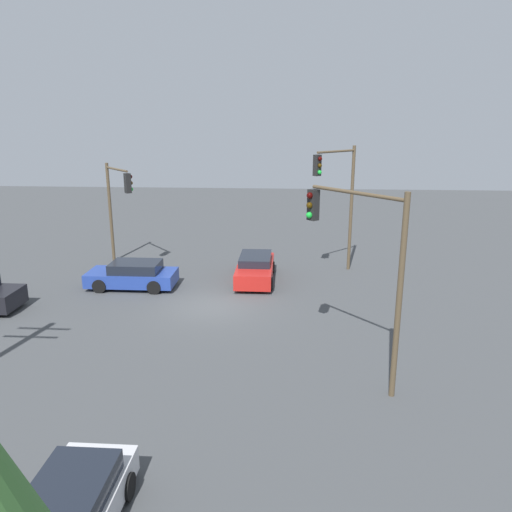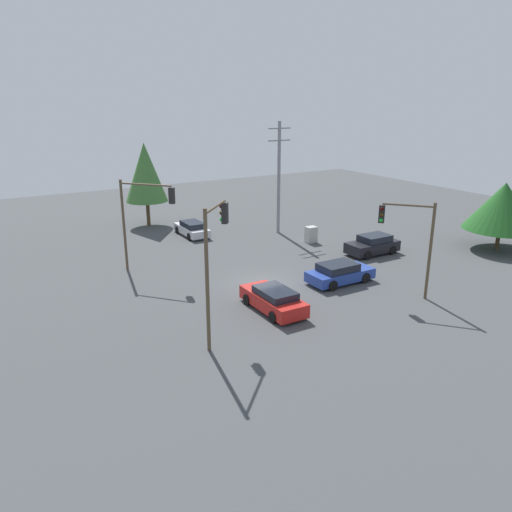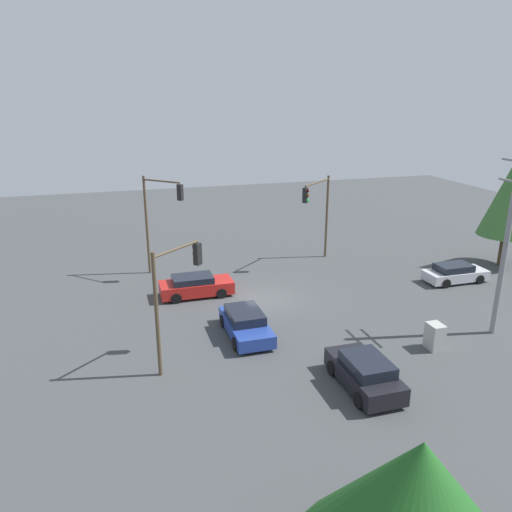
{
  "view_description": "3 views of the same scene",
  "coord_description": "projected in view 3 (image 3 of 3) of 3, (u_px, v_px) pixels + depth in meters",
  "views": [
    {
      "loc": [
        3.47,
        -21.29,
        8.33
      ],
      "look_at": [
        1.92,
        1.82,
        1.92
      ],
      "focal_mm": 35.0,
      "sensor_mm": 36.0,
      "label": 1
    },
    {
      "loc": [
        15.93,
        25.82,
        11.53
      ],
      "look_at": [
        1.62,
        1.79,
        2.64
      ],
      "focal_mm": 35.0,
      "sensor_mm": 36.0,
      "label": 2
    },
    {
      "loc": [
        -27.34,
        8.7,
        12.15
      ],
      "look_at": [
        0.53,
        0.32,
        2.68
      ],
      "focal_mm": 35.0,
      "sensor_mm": 36.0,
      "label": 3
    }
  ],
  "objects": [
    {
      "name": "traffic_signal_main",
      "position": [
        159.0,
        210.0,
        33.68
      ],
      "size": [
        2.38,
        2.45,
        6.93
      ],
      "rotation": [
        0.0,
        0.0,
        3.94
      ],
      "color": "brown",
      "rests_on": "ground_plane"
    },
    {
      "name": "sedan_dark",
      "position": [
        365.0,
        373.0,
        21.46
      ],
      "size": [
        4.17,
        2.0,
        1.49
      ],
      "rotation": [
        0.0,
        0.0,
        -1.57
      ],
      "color": "black",
      "rests_on": "ground_plane"
    },
    {
      "name": "tree_corner",
      "position": [
        509.0,
        199.0,
        35.71
      ],
      "size": [
        3.87,
        3.87,
        7.68
      ],
      "color": "#4C3823",
      "rests_on": "ground_plane"
    },
    {
      "name": "sedan_red",
      "position": [
        196.0,
        286.0,
        31.35
      ],
      "size": [
        1.96,
        4.55,
        1.34
      ],
      "rotation": [
        0.0,
        0.0,
        3.14
      ],
      "color": "red",
      "rests_on": "ground_plane"
    },
    {
      "name": "electrical_cabinet",
      "position": [
        435.0,
        336.0,
        24.79
      ],
      "size": [
        0.87,
        0.69,
        1.33
      ],
      "primitive_type": "cube",
      "color": "#B2B2AD",
      "rests_on": "ground_plane"
    },
    {
      "name": "sedan_blue",
      "position": [
        246.0,
        324.0,
        26.21
      ],
      "size": [
        4.42,
        2.05,
        1.34
      ],
      "rotation": [
        0.0,
        0.0,
        1.57
      ],
      "color": "#233D93",
      "rests_on": "ground_plane"
    },
    {
      "name": "utility_pole_tall",
      "position": [
        507.0,
        241.0,
        25.08
      ],
      "size": [
        2.2,
        0.28,
        9.68
      ],
      "color": "gray",
      "rests_on": "ground_plane"
    },
    {
      "name": "traffic_signal_aux",
      "position": [
        319.0,
        205.0,
        36.59
      ],
      "size": [
        2.8,
        3.16,
        6.36
      ],
      "rotation": [
        0.0,
        0.0,
        2.28
      ],
      "color": "brown",
      "rests_on": "ground_plane"
    },
    {
      "name": "traffic_signal_cross",
      "position": [
        174.0,
        285.0,
        22.42
      ],
      "size": [
        2.22,
        2.53,
        5.86
      ],
      "rotation": [
        0.0,
        0.0,
        -0.87
      ],
      "color": "brown",
      "rests_on": "ground_plane"
    },
    {
      "name": "ground_plane",
      "position": [
        263.0,
        299.0,
        31.04
      ],
      "size": [
        80.0,
        80.0,
        0.0
      ],
      "primitive_type": "plane",
      "color": "#424447"
    },
    {
      "name": "sedan_silver",
      "position": [
        455.0,
        273.0,
        33.7
      ],
      "size": [
        1.84,
        4.27,
        1.26
      ],
      "rotation": [
        0.0,
        0.0,
        3.14
      ],
      "color": "silver",
      "rests_on": "ground_plane"
    }
  ]
}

